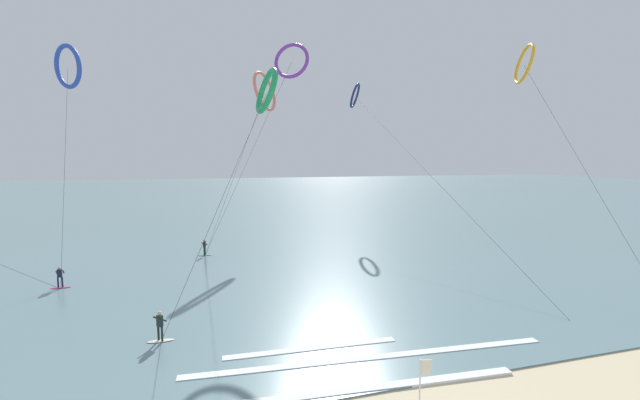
{
  "coord_description": "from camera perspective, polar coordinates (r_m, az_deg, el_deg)",
  "views": [
    {
      "loc": [
        -8.48,
        -8.96,
        10.02
      ],
      "look_at": [
        0.0,
        20.91,
        6.84
      ],
      "focal_mm": 22.39,
      "sensor_mm": 36.0,
      "label": 1
    }
  ],
  "objects": [
    {
      "name": "kite_emerald",
      "position": [
        28.35,
        -7.66,
        15.18
      ],
      "size": [
        7.68,
        6.87,
        16.28
      ],
      "rotation": [
        0.0,
        0.0,
        4.85
      ],
      "color": "#199351",
      "rests_on": "ground"
    },
    {
      "name": "beach_flag",
      "position": [
        17.12,
        14.43,
        -23.58
      ],
      "size": [
        0.47,
        0.13,
        2.48
      ],
      "color": "silver",
      "rests_on": "ground"
    },
    {
      "name": "wave_crest_near",
      "position": [
        19.08,
        3.88,
        -25.63
      ],
      "size": [
        15.92,
        1.49,
        0.12
      ],
      "primitive_type": "cube",
      "rotation": [
        0.0,
        0.0,
        -0.06
      ],
      "color": "white",
      "rests_on": "ground"
    },
    {
      "name": "kite_amber",
      "position": [
        45.19,
        27.16,
        16.88
      ],
      "size": [
        2.53,
        15.4,
        21.11
      ],
      "rotation": [
        0.0,
        0.0,
        4.32
      ],
      "color": "orange",
      "rests_on": "ground"
    },
    {
      "name": "surfer_teal",
      "position": [
        43.22,
        -16.17,
        -6.68
      ],
      "size": [
        1.4,
        0.66,
        1.7
      ],
      "rotation": [
        0.0,
        0.0,
        4.39
      ],
      "color": "teal",
      "rests_on": "ground"
    },
    {
      "name": "kite_cobalt",
      "position": [
        47.49,
        -32.37,
        15.8
      ],
      "size": [
        3.58,
        12.31,
        21.1
      ],
      "rotation": [
        0.0,
        0.0,
        2.35
      ],
      "color": "#2647B7",
      "rests_on": "ground"
    },
    {
      "name": "kite_violet",
      "position": [
        43.67,
        -4.11,
        19.21
      ],
      "size": [
        11.12,
        3.14,
        22.06
      ],
      "rotation": [
        0.0,
        0.0,
        5.69
      ],
      "color": "purple",
      "rests_on": "ground"
    },
    {
      "name": "sea_water",
      "position": [
        115.61,
        -11.58,
        0.78
      ],
      "size": [
        400.0,
        200.0,
        0.08
      ],
      "primitive_type": "cube",
      "color": "slate",
      "rests_on": "ground"
    },
    {
      "name": "wave_crest_mid",
      "position": [
        21.74,
        7.64,
        -21.48
      ],
      "size": [
        18.84,
        1.81,
        0.12
      ],
      "primitive_type": "cube",
      "rotation": [
        0.0,
        0.0,
        -0.07
      ],
      "color": "white",
      "rests_on": "ground"
    },
    {
      "name": "wave_crest_far",
      "position": [
        22.43,
        -1.13,
        -20.51
      ],
      "size": [
        9.25,
        0.86,
        0.12
      ],
      "primitive_type": "cube",
      "rotation": [
        0.0,
        0.0,
        -0.04
      ],
      "color": "white",
      "rests_on": "ground"
    },
    {
      "name": "surfer_ivory",
      "position": [
        24.5,
        -21.89,
        -16.64
      ],
      "size": [
        1.4,
        0.73,
        1.7
      ],
      "rotation": [
        0.0,
        0.0,
        5.53
      ],
      "color": "silver",
      "rests_on": "ground"
    },
    {
      "name": "surfer_magenta",
      "position": [
        37.33,
        -33.15,
        -9.39
      ],
      "size": [
        1.4,
        0.61,
        1.7
      ],
      "rotation": [
        0.0,
        0.0,
        0.18
      ],
      "color": "#CC288E",
      "rests_on": "ground"
    },
    {
      "name": "kite_coral",
      "position": [
        56.14,
        -7.91,
        15.12
      ],
      "size": [
        10.6,
        15.38,
        21.85
      ],
      "rotation": [
        0.0,
        0.0,
        0.94
      ],
      "color": "#EA7260",
      "rests_on": "ground"
    },
    {
      "name": "kite_navy",
      "position": [
        65.16,
        5.05,
        14.61
      ],
      "size": [
        3.32,
        43.98,
        21.99
      ],
      "rotation": [
        0.0,
        0.0,
        4.2
      ],
      "color": "navy",
      "rests_on": "ground"
    }
  ]
}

